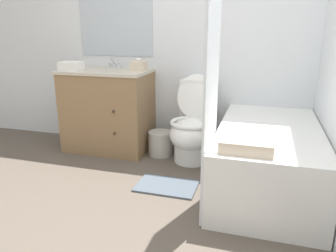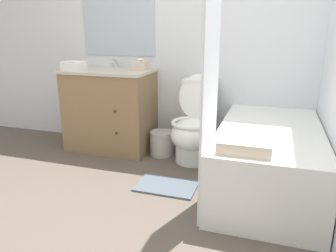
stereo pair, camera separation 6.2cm
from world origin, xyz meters
The scene contains 12 objects.
ground_plane centered at (0.00, 0.00, 0.00)m, with size 14.00×14.00×0.00m, color brown.
wall_back centered at (-0.01, 1.68, 1.25)m, with size 8.00×0.06×2.50m.
vanity_cabinet centered at (-0.79, 1.39, 0.43)m, with size 0.89×0.57×0.85m.
sink_faucet centered at (-0.79, 1.56, 0.88)m, with size 0.14×0.12×0.12m.
toilet centered at (0.14, 1.31, 0.33)m, with size 0.40×0.64×0.83m.
bathtub centered at (0.84, 0.92, 0.26)m, with size 0.78×1.46×0.51m.
shower_curtain centered at (0.44, 0.47, 1.03)m, with size 0.02×0.51×2.04m.
wastebasket centered at (-0.21, 1.36, 0.12)m, with size 0.24×0.24×0.25m.
tissue_box centered at (-0.47, 1.46, 0.90)m, with size 0.14×0.15×0.12m.
hand_towel_folded centered at (-1.09, 1.23, 0.89)m, with size 0.20×0.17×0.09m.
bath_towel_folded centered at (0.69, 0.36, 0.55)m, with size 0.33×0.23×0.08m.
bath_mat centered at (0.06, 0.69, 0.01)m, with size 0.49×0.33×0.02m.
Camera 1 is at (0.77, -1.64, 1.26)m, focal length 35.00 mm.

